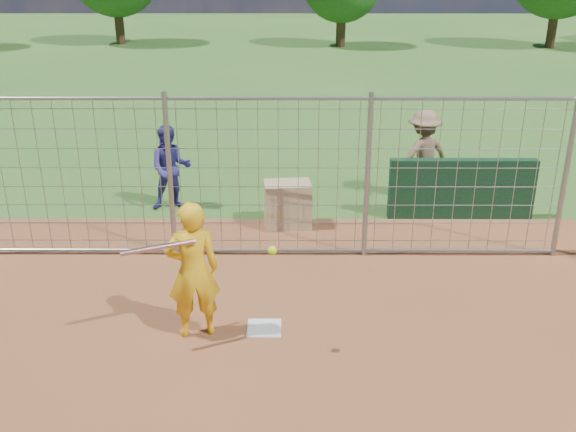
{
  "coord_description": "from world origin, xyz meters",
  "views": [
    {
      "loc": [
        0.33,
        -7.24,
        4.39
      ],
      "look_at": [
        0.3,
        0.8,
        1.15
      ],
      "focal_mm": 40.0,
      "sensor_mm": 36.0,
      "label": 1
    }
  ],
  "objects_px": {
    "equipment_bin": "(288,205)",
    "batter": "(193,270)",
    "bystander_a": "(171,168)",
    "bystander_c": "(423,155)"
  },
  "relations": [
    {
      "from": "batter",
      "to": "bystander_a",
      "type": "height_order",
      "value": "batter"
    },
    {
      "from": "equipment_bin",
      "to": "bystander_a",
      "type": "bearing_deg",
      "value": 153.2
    },
    {
      "from": "equipment_bin",
      "to": "batter",
      "type": "bearing_deg",
      "value": -113.25
    },
    {
      "from": "batter",
      "to": "equipment_bin",
      "type": "height_order",
      "value": "batter"
    },
    {
      "from": "batter",
      "to": "bystander_c",
      "type": "xyz_separation_m",
      "value": [
        3.72,
        4.92,
        -0.01
      ]
    },
    {
      "from": "bystander_a",
      "to": "equipment_bin",
      "type": "distance_m",
      "value": 2.36
    },
    {
      "from": "bystander_a",
      "to": "bystander_c",
      "type": "height_order",
      "value": "bystander_c"
    },
    {
      "from": "bystander_c",
      "to": "batter",
      "type": "bearing_deg",
      "value": 29.42
    },
    {
      "from": "bystander_a",
      "to": "equipment_bin",
      "type": "relative_size",
      "value": 1.98
    },
    {
      "from": "batter",
      "to": "equipment_bin",
      "type": "distance_m",
      "value": 3.72
    }
  ]
}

